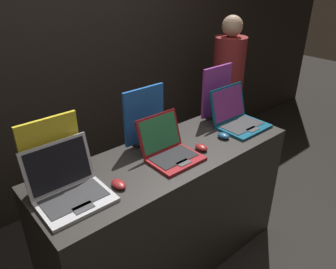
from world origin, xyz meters
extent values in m
cube|color=black|center=(0.00, 1.56, 1.40)|extent=(8.00, 0.05, 2.80)
cube|color=#282623|center=(0.00, 0.31, 0.48)|extent=(1.80, 0.61, 0.97)
cube|color=#B7B7BC|center=(-0.69, 0.25, 0.98)|extent=(0.37, 0.27, 0.02)
cube|color=#2D2D30|center=(-0.69, 0.27, 0.99)|extent=(0.32, 0.19, 0.00)
cube|color=#3F3F42|center=(-0.69, 0.16, 0.99)|extent=(0.10, 0.06, 0.00)
cube|color=#B7B7BC|center=(-0.69, 0.41, 1.12)|extent=(0.37, 0.07, 0.26)
cube|color=black|center=(-0.69, 0.40, 1.12)|extent=(0.33, 0.06, 0.23)
ellipsoid|color=maroon|center=(-0.44, 0.22, 0.98)|extent=(0.07, 0.11, 0.04)
cube|color=black|center=(-0.69, 0.48, 0.98)|extent=(0.18, 0.07, 0.02)
cube|color=gold|center=(-0.69, 0.48, 1.18)|extent=(0.33, 0.02, 0.38)
cube|color=maroon|center=(-0.02, 0.22, 0.98)|extent=(0.32, 0.25, 0.02)
cube|color=black|center=(-0.02, 0.24, 0.99)|extent=(0.28, 0.17, 0.00)
cube|color=#3F3F42|center=(-0.02, 0.14, 0.99)|extent=(0.09, 0.05, 0.00)
cube|color=maroon|center=(-0.02, 0.38, 1.10)|extent=(0.32, 0.09, 0.24)
cube|color=#2D7F4C|center=(-0.02, 0.37, 1.11)|extent=(0.29, 0.07, 0.21)
ellipsoid|color=maroon|center=(0.20, 0.21, 0.99)|extent=(0.07, 0.10, 0.04)
cube|color=black|center=(-0.02, 0.54, 0.98)|extent=(0.18, 0.07, 0.02)
cube|color=#1E59B2|center=(-0.02, 0.54, 1.18)|extent=(0.32, 0.02, 0.38)
cube|color=#0F5170|center=(0.69, 0.23, 0.98)|extent=(0.36, 0.27, 0.02)
cube|color=#2D2D30|center=(0.69, 0.25, 0.99)|extent=(0.32, 0.19, 0.00)
cube|color=#3F3F42|center=(0.69, 0.15, 0.99)|extent=(0.10, 0.06, 0.00)
cube|color=#0F5170|center=(0.69, 0.40, 1.12)|extent=(0.36, 0.08, 0.26)
cube|color=#8C338C|center=(0.69, 0.39, 1.12)|extent=(0.33, 0.07, 0.23)
ellipsoid|color=navy|center=(0.45, 0.22, 0.99)|extent=(0.07, 0.09, 0.04)
cube|color=black|center=(0.69, 0.52, 0.98)|extent=(0.17, 0.07, 0.02)
cube|color=purple|center=(0.69, 0.52, 1.19)|extent=(0.31, 0.02, 0.39)
cylinder|color=#282833|center=(1.35, 0.95, 0.40)|extent=(0.25, 0.25, 0.80)
cylinder|color=maroon|center=(1.35, 0.95, 1.13)|extent=(0.32, 0.32, 0.66)
sphere|color=tan|center=(1.35, 0.95, 1.56)|extent=(0.20, 0.20, 0.20)
camera|label=1|loc=(-1.21, -1.09, 2.07)|focal=35.00mm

